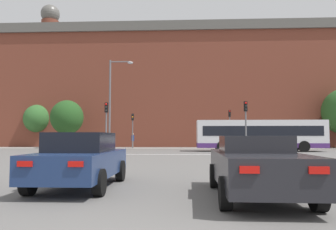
{
  "coord_description": "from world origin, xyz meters",
  "views": [
    {
      "loc": [
        0.59,
        -3.07,
        1.38
      ],
      "look_at": [
        -0.95,
        29.1,
        3.51
      ],
      "focal_mm": 35.0,
      "sensor_mm": 36.0,
      "label": 1
    }
  ],
  "objects_px": {
    "traffic_light_far_right": "(230,123)",
    "pedestrian_walking_east": "(208,140)",
    "bus_crossing_lead": "(260,135)",
    "car_saloon_left": "(81,159)",
    "street_lamp_junction": "(114,97)",
    "car_roadster_right": "(256,166)",
    "traffic_light_far_left": "(133,125)",
    "pedestrian_waiting": "(133,139)",
    "traffic_light_near_left": "(106,119)",
    "traffic_light_near_right": "(246,119)"
  },
  "relations": [
    {
      "from": "traffic_light_far_left",
      "to": "traffic_light_near_right",
      "type": "relative_size",
      "value": 0.99
    },
    {
      "from": "pedestrian_waiting",
      "to": "street_lamp_junction",
      "type": "bearing_deg",
      "value": 153.54
    },
    {
      "from": "car_saloon_left",
      "to": "traffic_light_far_left",
      "type": "xyz_separation_m",
      "value": [
        -3.22,
        29.51,
        2.0
      ]
    },
    {
      "from": "street_lamp_junction",
      "to": "pedestrian_waiting",
      "type": "relative_size",
      "value": 4.53
    },
    {
      "from": "bus_crossing_lead",
      "to": "pedestrian_waiting",
      "type": "relative_size",
      "value": 6.48
    },
    {
      "from": "car_roadster_right",
      "to": "pedestrian_walking_east",
      "type": "distance_m",
      "value": 31.63
    },
    {
      "from": "bus_crossing_lead",
      "to": "pedestrian_walking_east",
      "type": "distance_m",
      "value": 9.12
    },
    {
      "from": "pedestrian_waiting",
      "to": "car_saloon_left",
      "type": "bearing_deg",
      "value": 160.32
    },
    {
      "from": "car_saloon_left",
      "to": "street_lamp_junction",
      "type": "bearing_deg",
      "value": 99.5
    },
    {
      "from": "bus_crossing_lead",
      "to": "traffic_light_far_right",
      "type": "distance_m",
      "value": 7.82
    },
    {
      "from": "car_roadster_right",
      "to": "pedestrian_walking_east",
      "type": "relative_size",
      "value": 2.59
    },
    {
      "from": "pedestrian_waiting",
      "to": "pedestrian_walking_east",
      "type": "distance_m",
      "value": 9.08
    },
    {
      "from": "bus_crossing_lead",
      "to": "pedestrian_waiting",
      "type": "xyz_separation_m",
      "value": [
        -13.3,
        8.18,
        -0.47
      ]
    },
    {
      "from": "bus_crossing_lead",
      "to": "traffic_light_far_left",
      "type": "relative_size",
      "value": 2.88
    },
    {
      "from": "traffic_light_near_left",
      "to": "street_lamp_junction",
      "type": "relative_size",
      "value": 0.5
    },
    {
      "from": "traffic_light_far_left",
      "to": "street_lamp_junction",
      "type": "relative_size",
      "value": 0.5
    },
    {
      "from": "traffic_light_near_left",
      "to": "traffic_light_far_right",
      "type": "height_order",
      "value": "traffic_light_far_right"
    },
    {
      "from": "bus_crossing_lead",
      "to": "traffic_light_far_right",
      "type": "height_order",
      "value": "traffic_light_far_right"
    },
    {
      "from": "car_roadster_right",
      "to": "street_lamp_junction",
      "type": "bearing_deg",
      "value": 111.59
    },
    {
      "from": "traffic_light_near_right",
      "to": "pedestrian_walking_east",
      "type": "bearing_deg",
      "value": 98.22
    },
    {
      "from": "traffic_light_far_right",
      "to": "traffic_light_near_left",
      "type": "bearing_deg",
      "value": -132.81
    },
    {
      "from": "traffic_light_near_right",
      "to": "traffic_light_far_right",
      "type": "distance_m",
      "value": 12.85
    },
    {
      "from": "car_saloon_left",
      "to": "street_lamp_junction",
      "type": "xyz_separation_m",
      "value": [
        -3.44,
        19.84,
        4.19
      ]
    },
    {
      "from": "traffic_light_near_left",
      "to": "street_lamp_junction",
      "type": "distance_m",
      "value": 3.43
    },
    {
      "from": "traffic_light_far_left",
      "to": "pedestrian_waiting",
      "type": "relative_size",
      "value": 2.25
    },
    {
      "from": "street_lamp_junction",
      "to": "pedestrian_walking_east",
      "type": "relative_size",
      "value": 4.72
    },
    {
      "from": "traffic_light_near_left",
      "to": "street_lamp_junction",
      "type": "xyz_separation_m",
      "value": [
        -0.0,
        2.65,
        2.17
      ]
    },
    {
      "from": "traffic_light_far_left",
      "to": "street_lamp_junction",
      "type": "height_order",
      "value": "street_lamp_junction"
    },
    {
      "from": "traffic_light_near_left",
      "to": "bus_crossing_lead",
      "type": "bearing_deg",
      "value": 20.86
    },
    {
      "from": "traffic_light_near_right",
      "to": "traffic_light_near_left",
      "type": "bearing_deg",
      "value": 178.7
    },
    {
      "from": "bus_crossing_lead",
      "to": "traffic_light_near_left",
      "type": "xyz_separation_m",
      "value": [
        -13.39,
        -5.1,
        1.23
      ]
    },
    {
      "from": "traffic_light_near_left",
      "to": "car_roadster_right",
      "type": "bearing_deg",
      "value": -66.81
    },
    {
      "from": "pedestrian_walking_east",
      "to": "car_roadster_right",
      "type": "bearing_deg",
      "value": 133.31
    },
    {
      "from": "car_saloon_left",
      "to": "car_roadster_right",
      "type": "height_order",
      "value": "car_saloon_left"
    },
    {
      "from": "traffic_light_far_left",
      "to": "car_saloon_left",
      "type": "bearing_deg",
      "value": -83.77
    },
    {
      "from": "traffic_light_near_left",
      "to": "pedestrian_walking_east",
      "type": "relative_size",
      "value": 2.37
    },
    {
      "from": "traffic_light_near_left",
      "to": "pedestrian_walking_east",
      "type": "height_order",
      "value": "traffic_light_near_left"
    },
    {
      "from": "pedestrian_waiting",
      "to": "traffic_light_far_left",
      "type": "bearing_deg",
      "value": 161.23
    },
    {
      "from": "traffic_light_far_right",
      "to": "pedestrian_walking_east",
      "type": "xyz_separation_m",
      "value": [
        -2.48,
        0.59,
        -1.99
      ]
    },
    {
      "from": "bus_crossing_lead",
      "to": "traffic_light_far_left",
      "type": "distance_m",
      "value": 15.08
    },
    {
      "from": "car_saloon_left",
      "to": "car_roadster_right",
      "type": "distance_m",
      "value": 4.63
    },
    {
      "from": "car_roadster_right",
      "to": "bus_crossing_lead",
      "type": "xyz_separation_m",
      "value": [
        5.5,
        23.53,
        0.84
      ]
    },
    {
      "from": "street_lamp_junction",
      "to": "traffic_light_far_right",
      "type": "bearing_deg",
      "value": 40.43
    },
    {
      "from": "pedestrian_walking_east",
      "to": "pedestrian_waiting",
      "type": "bearing_deg",
      "value": 44.91
    },
    {
      "from": "street_lamp_junction",
      "to": "car_roadster_right",
      "type": "bearing_deg",
      "value": -69.45
    },
    {
      "from": "traffic_light_near_left",
      "to": "traffic_light_far_left",
      "type": "bearing_deg",
      "value": 89.01
    },
    {
      "from": "car_roadster_right",
      "to": "bus_crossing_lead",
      "type": "bearing_deg",
      "value": 77.9
    },
    {
      "from": "car_saloon_left",
      "to": "traffic_light_near_right",
      "type": "distance_m",
      "value": 18.71
    },
    {
      "from": "car_roadster_right",
      "to": "traffic_light_near_right",
      "type": "relative_size",
      "value": 1.09
    },
    {
      "from": "car_saloon_left",
      "to": "traffic_light_far_right",
      "type": "xyz_separation_m",
      "value": [
        8.22,
        29.77,
        2.26
      ]
    }
  ]
}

